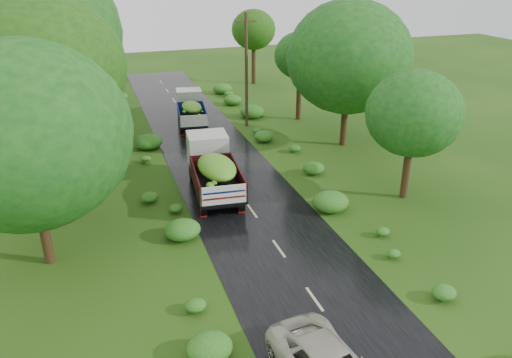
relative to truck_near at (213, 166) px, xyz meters
name	(u,v)px	position (x,y,z in m)	size (l,w,h in m)	color
ground	(314,299)	(1.35, -11.11, -1.62)	(120.00, 120.00, 0.00)	#1C430E
road	(271,238)	(1.35, -6.11, -1.61)	(6.50, 80.00, 0.02)	black
road_lines	(265,228)	(1.35, -5.11, -1.60)	(0.12, 69.60, 0.00)	#BFB78C
truck_near	(213,166)	(0.00, 0.00, 0.00)	(3.02, 7.01, 2.87)	black
truck_far	(191,108)	(1.39, 12.92, -0.21)	(2.86, 6.14, 2.49)	black
utility_pole	(246,70)	(5.60, 11.23, 2.92)	(1.55, 0.24, 8.83)	#382616
trees_left	(38,44)	(-8.99, 10.65, 5.69)	(7.15, 33.09, 10.38)	black
trees_right	(326,60)	(10.60, 7.59, 4.06)	(4.47, 32.36, 8.20)	black
shrubs	(223,165)	(1.35, 2.89, -1.27)	(11.90, 44.00, 0.70)	#155B19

